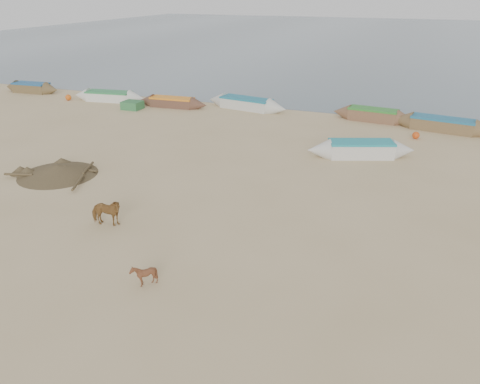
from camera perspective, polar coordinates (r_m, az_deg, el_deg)
name	(u,v)px	position (r m, az deg, el deg)	size (l,w,h in m)	color
ground	(197,263)	(16.07, -5.22, -8.65)	(140.00, 140.00, 0.00)	tan
sea	(393,38)	(94.67, 18.20, 17.43)	(160.00, 160.00, 0.00)	slate
cow_adult	(106,212)	(18.87, -16.01, -2.41)	(0.61, 1.33, 1.12)	brown
calf_front	(144,275)	(15.05, -11.65, -9.86)	(0.61, 0.69, 0.76)	#59301C
near_canoe	(361,149)	(26.48, 14.53, 5.08)	(5.86, 1.23, 0.90)	beige
debris_pile	(57,170)	(24.90, -21.37, 2.52)	(3.86, 3.86, 0.52)	brown
waterline_canoes	(317,112)	(34.11, 9.35, 9.58)	(58.02, 3.83, 0.88)	brown
beach_clutter	(382,122)	(33.04, 16.89, 8.20)	(44.28, 5.06, 0.64)	#306B3B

